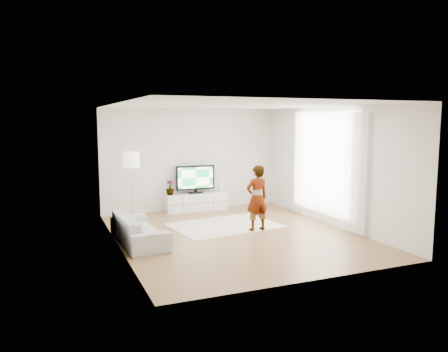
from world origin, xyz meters
name	(u,v)px	position (x,y,z in m)	size (l,w,h in m)	color
floor	(235,234)	(0.00, 0.00, 0.00)	(6.00, 6.00, 0.00)	#8F6240
ceiling	(235,105)	(0.00, 0.00, 2.80)	(6.00, 6.00, 0.00)	white
wall_left	(117,177)	(-2.50, 0.00, 1.40)	(0.02, 6.00, 2.80)	silver
wall_right	(332,166)	(2.50, 0.00, 1.40)	(0.02, 6.00, 2.80)	silver
wall_back	(192,159)	(0.00, 3.00, 1.40)	(5.00, 0.02, 2.80)	silver
wall_front	(315,192)	(0.00, -3.00, 1.40)	(5.00, 0.02, 2.80)	silver
window	(324,163)	(2.48, 0.30, 1.45)	(0.01, 2.60, 2.50)	white
curtain_near	(356,173)	(2.40, -1.00, 1.35)	(0.04, 0.70, 2.60)	white
curtain_far	(293,163)	(2.40, 1.60, 1.35)	(0.04, 0.70, 2.60)	white
media_console	(196,202)	(0.04, 2.76, 0.24)	(1.71, 0.49, 0.48)	white
television	(195,178)	(0.04, 2.79, 0.90)	(1.10, 0.22, 0.77)	black
game_console	(221,187)	(0.78, 2.76, 0.60)	(0.09, 0.18, 0.24)	white
potted_plant	(170,188)	(-0.69, 2.77, 0.68)	(0.22, 0.22, 0.40)	#3F7238
rug	(225,225)	(0.10, 0.82, 0.01)	(2.43, 1.75, 0.01)	beige
player	(257,198)	(0.58, 0.11, 0.75)	(0.54, 0.35, 1.48)	#334772
sofa	(139,229)	(-2.07, 0.15, 0.29)	(1.97, 0.77, 0.58)	#BABAB5
floor_lamp	(132,163)	(-1.84, 2.02, 1.46)	(0.38, 0.38, 1.72)	silver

